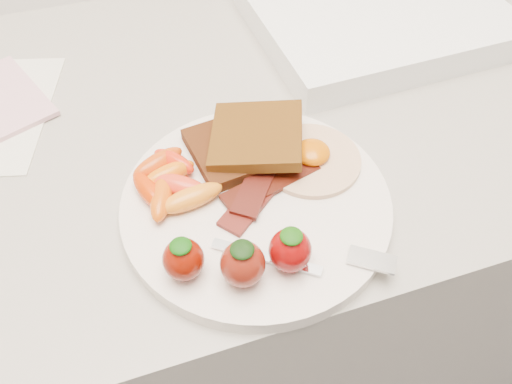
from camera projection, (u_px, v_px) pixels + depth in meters
name	position (u px, v px, depth m)	size (l,w,h in m)	color
counter	(216.00, 291.00, 0.95)	(2.00, 0.60, 0.90)	gray
plate	(256.00, 204.00, 0.50)	(0.27, 0.27, 0.02)	white
toast_lower	(235.00, 148.00, 0.53)	(0.09, 0.09, 0.01)	black
toast_upper	(257.00, 136.00, 0.52)	(0.09, 0.09, 0.01)	black
fried_egg	(311.00, 157.00, 0.53)	(0.13, 0.13, 0.02)	beige
bacon_strips	(263.00, 184.00, 0.50)	(0.12, 0.11, 0.01)	#380C0C
baby_carrots	(170.00, 182.00, 0.50)	(0.09, 0.10, 0.02)	orange
strawberries	(241.00, 257.00, 0.43)	(0.13, 0.06, 0.05)	#6C0E02
fork	(314.00, 258.00, 0.45)	(0.16, 0.09, 0.00)	white
appliance	(377.00, 17.00, 0.71)	(0.34, 0.27, 0.04)	white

